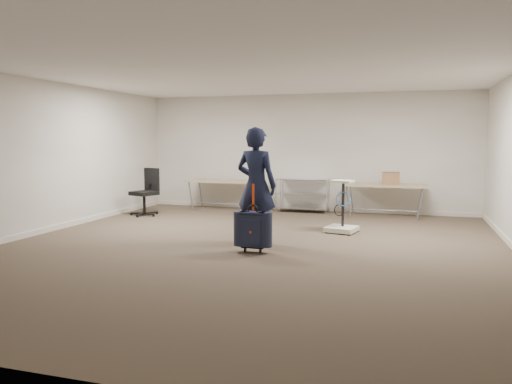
% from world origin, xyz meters
% --- Properties ---
extents(ground, '(9.00, 9.00, 0.00)m').
position_xyz_m(ground, '(0.00, 0.00, 0.00)').
color(ground, '#3F3426').
rests_on(ground, ground).
extents(room_shell, '(8.00, 9.00, 9.00)m').
position_xyz_m(room_shell, '(0.00, 1.38, 0.05)').
color(room_shell, beige).
rests_on(room_shell, ground).
extents(folding_table_left, '(1.80, 0.75, 0.73)m').
position_xyz_m(folding_table_left, '(-1.90, 3.95, 0.68)').
color(folding_table_left, '#9F8461').
rests_on(folding_table_left, ground).
extents(folding_table_right, '(1.80, 0.75, 0.73)m').
position_xyz_m(folding_table_right, '(1.90, 3.95, 0.68)').
color(folding_table_right, '#9F8461').
rests_on(folding_table_right, ground).
extents(wire_shelf, '(1.22, 0.47, 0.80)m').
position_xyz_m(wire_shelf, '(0.00, 4.20, 0.44)').
color(wire_shelf, silver).
rests_on(wire_shelf, ground).
extents(person, '(0.77, 0.58, 1.92)m').
position_xyz_m(person, '(-0.01, 0.47, 0.96)').
color(person, black).
rests_on(person, ground).
extents(suitcase, '(0.39, 0.23, 1.05)m').
position_xyz_m(suitcase, '(0.16, -0.26, 0.36)').
color(suitcase, black).
rests_on(suitcase, ground).
extents(office_chair, '(0.65, 0.66, 1.07)m').
position_xyz_m(office_chair, '(-3.31, 2.64, 0.32)').
color(office_chair, black).
rests_on(office_chair, ground).
extents(equipment_cart, '(0.63, 0.63, 0.97)m').
position_xyz_m(equipment_cart, '(1.24, 1.82, 0.26)').
color(equipment_cart, silver).
rests_on(equipment_cart, ground).
extents(cardboard_box, '(0.38, 0.30, 0.27)m').
position_xyz_m(cardboard_box, '(2.02, 4.00, 0.87)').
color(cardboard_box, olive).
rests_on(cardboard_box, folding_table_right).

